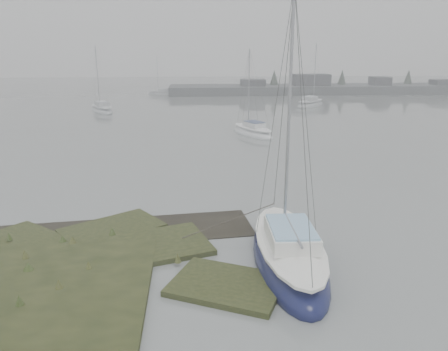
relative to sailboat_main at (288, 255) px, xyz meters
The scene contains 7 objects.
ground 29.16m from the sailboat_main, 95.62° to the left, with size 160.00×160.00×0.00m, color slate.
far_shoreline 65.47m from the sailboat_main, 68.51° to the left, with size 60.00×8.00×4.15m.
sailboat_main is the anchor object (origin of this frame).
sailboat_white 24.41m from the sailboat_main, 84.99° to the left, with size 4.11×5.97×8.06m.
sailboat_far_a 42.70m from the sailboat_main, 109.41° to the left, with size 4.42×6.27×8.49m.
sailboat_far_b 45.57m from the sailboat_main, 73.85° to the left, with size 5.74×5.98×8.81m.
sailboat_far_c 61.15m from the sailboat_main, 97.60° to the left, with size 4.94×1.93×6.83m.
Camera 1 is at (-0.56, -13.08, 7.50)m, focal length 35.00 mm.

